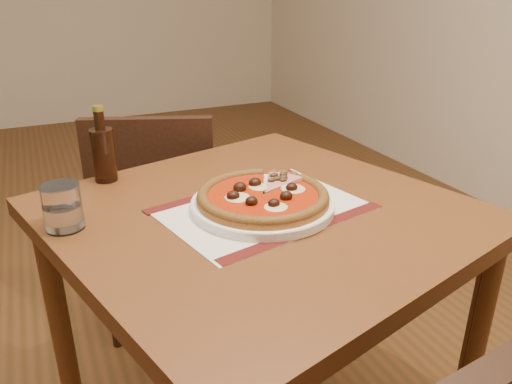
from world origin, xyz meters
TOP-DOWN VIEW (x-y plane):
  - table at (0.60, -0.86)m, footprint 0.98×0.98m
  - chair_far at (0.52, -0.21)m, footprint 0.50×0.50m
  - placemat at (0.60, -0.87)m, footprint 0.46×0.37m
  - plate at (0.60, -0.87)m, footprint 0.30×0.30m
  - pizza at (0.60, -0.87)m, footprint 0.28×0.28m
  - ham_slice at (0.67, -0.80)m, footprint 0.13×0.12m
  - water_glass at (0.21, -0.79)m, footprint 0.09×0.09m
  - bottle at (0.33, -0.56)m, footprint 0.05×0.05m

SIDE VIEW (x-z plane):
  - chair_far at x=0.52m, z-range 0.06..0.88m
  - table at x=0.60m, z-range 0.27..1.02m
  - placemat at x=0.60m, z-range 0.75..0.75m
  - plate at x=0.60m, z-range 0.75..0.77m
  - ham_slice at x=0.67m, z-range 0.77..0.79m
  - pizza at x=0.60m, z-range 0.76..0.80m
  - water_glass at x=0.21m, z-range 0.75..0.84m
  - bottle at x=0.33m, z-range 0.73..0.91m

